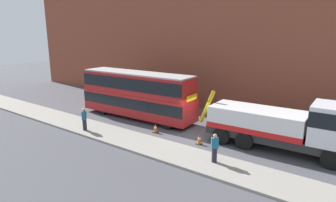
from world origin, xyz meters
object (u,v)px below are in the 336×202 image
(pedestrian_bystander, at_px, (215,148))
(double_decker_bus, at_px, (137,93))
(recovery_tow_truck, at_px, (285,125))
(traffic_cone_midway, at_px, (199,139))
(traffic_cone_near_bus, at_px, (155,128))
(pedestrian_onlooker, at_px, (84,119))

(pedestrian_bystander, bearing_deg, double_decker_bus, 28.69)
(recovery_tow_truck, xyz_separation_m, double_decker_bus, (-12.54, -0.02, 0.47))
(double_decker_bus, distance_m, traffic_cone_midway, 8.14)
(recovery_tow_truck, bearing_deg, traffic_cone_near_bus, -168.32)
(pedestrian_bystander, bearing_deg, recovery_tow_truck, -69.58)
(double_decker_bus, bearing_deg, pedestrian_onlooker, -99.49)
(double_decker_bus, relative_size, pedestrian_onlooker, 6.50)
(recovery_tow_truck, distance_m, traffic_cone_near_bus, 9.16)
(pedestrian_onlooker, height_order, pedestrian_bystander, same)
(recovery_tow_truck, distance_m, pedestrian_onlooker, 14.23)
(pedestrian_bystander, bearing_deg, pedestrian_onlooker, 57.09)
(pedestrian_onlooker, distance_m, traffic_cone_midway, 8.85)
(traffic_cone_near_bus, bearing_deg, double_decker_bus, 150.47)
(recovery_tow_truck, bearing_deg, pedestrian_onlooker, -160.48)
(traffic_cone_near_bus, bearing_deg, traffic_cone_midway, -0.74)
(double_decker_bus, xyz_separation_m, pedestrian_bystander, (9.86, -4.30, -1.25))
(recovery_tow_truck, distance_m, double_decker_bus, 12.55)
(traffic_cone_midway, bearing_deg, pedestrian_onlooker, -160.00)
(pedestrian_onlooker, distance_m, pedestrian_bystander, 10.58)
(pedestrian_onlooker, bearing_deg, pedestrian_bystander, -30.93)
(recovery_tow_truck, relative_size, traffic_cone_midway, 14.14)
(recovery_tow_truck, bearing_deg, pedestrian_bystander, -123.83)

